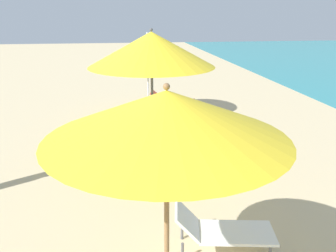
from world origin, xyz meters
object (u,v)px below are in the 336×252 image
lounger_farthest_shoreside (172,100)px  umbrella_third (151,49)px  lounger_farthest_inland (186,119)px  lounger_second_shoreside (221,230)px  umbrella_second (167,115)px  lounger_third_shoreside (174,137)px  umbrella_farthest (147,44)px

lounger_farthest_shoreside → umbrella_third: bearing=-91.6°
lounger_farthest_inland → lounger_second_shoreside: bearing=-85.3°
umbrella_second → umbrella_third: umbrella_third is taller
umbrella_second → lounger_second_shoreside: umbrella_second is taller
umbrella_second → lounger_second_shoreside: (0.91, 1.10, -2.01)m
umbrella_second → umbrella_third: size_ratio=0.90×
umbrella_third → lounger_farthest_shoreside: 5.66m
lounger_farthest_inland → lounger_third_shoreside: bearing=-101.3°
umbrella_farthest → lounger_farthest_shoreside: 2.47m
lounger_second_shoreside → umbrella_second: bearing=-120.0°
umbrella_second → lounger_third_shoreside: bearing=80.2°
umbrella_second → lounger_farthest_shoreside: size_ratio=1.58×
umbrella_farthest → lounger_farthest_shoreside: umbrella_farthest is taller
umbrella_third → lounger_farthest_inland: (1.19, 2.64, -2.19)m
umbrella_second → umbrella_third: (0.22, 3.62, 0.19)m
umbrella_farthest → umbrella_second: bearing=-93.5°
umbrella_farthest → lounger_farthest_inland: umbrella_farthest is taller
lounger_third_shoreside → umbrella_third: bearing=-123.2°
lounger_third_shoreside → lounger_farthest_inland: 1.55m
lounger_farthest_shoreside → lounger_farthest_inland: bearing=-78.1°
lounger_third_shoreside → umbrella_second: bearing=-105.7°
lounger_third_shoreside → umbrella_farthest: bearing=91.9°
lounger_third_shoreside → umbrella_farthest: 3.39m
lounger_third_shoreside → lounger_farthest_shoreside: lounger_third_shoreside is taller
umbrella_second → lounger_farthest_inland: 6.72m
umbrella_second → lounger_farthest_inland: (1.40, 6.26, -2.00)m
lounger_second_shoreside → umbrella_third: (-0.70, 2.52, 2.20)m
umbrella_third → umbrella_farthest: umbrella_third is taller
umbrella_farthest → umbrella_third: bearing=-93.6°
lounger_farthest_shoreside → umbrella_second: bearing=-87.7°
lounger_third_shoreside → lounger_farthest_inland: bearing=62.7°
umbrella_second → lounger_farthest_shoreside: (1.38, 8.69, -2.05)m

